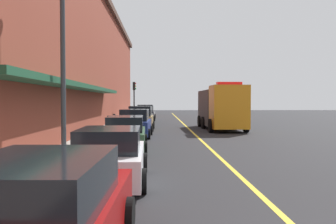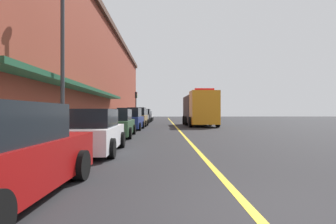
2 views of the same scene
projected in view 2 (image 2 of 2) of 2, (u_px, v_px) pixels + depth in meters
name	position (u px, v px, depth m)	size (l,w,h in m)	color
ground_plane	(175.00, 125.00, 28.47)	(112.00, 112.00, 0.00)	#232326
sidewalk_left	(118.00, 125.00, 28.34)	(2.40, 70.00, 0.15)	#9E9B93
lane_center_stripe	(175.00, 125.00, 28.47)	(0.16, 70.00, 0.01)	gold
brick_building_left	(38.00, 68.00, 27.17)	(15.03, 64.00, 12.02)	brown
parked_car_1	(91.00, 132.00, 9.33)	(2.17, 4.18, 1.56)	silver
parked_car_2	(117.00, 124.00, 15.38)	(2.08, 4.75, 1.63)	#2D5133
parked_car_3	(130.00, 120.00, 21.62)	(2.18, 4.32, 1.79)	navy
parked_car_4	(137.00, 118.00, 26.66)	(2.14, 4.15, 1.91)	#A5844C
parked_car_5	(140.00, 117.00, 31.95)	(2.12, 4.50, 1.78)	#595B60
parked_car_6	(144.00, 116.00, 37.66)	(2.10, 4.38, 1.89)	black
parked_car_7	(147.00, 116.00, 42.96)	(2.14, 4.71, 1.59)	silver
utility_truck	(199.00, 109.00, 27.69)	(3.08, 8.18, 3.69)	orange
parking_meter_0	(114.00, 117.00, 21.70)	(0.14, 0.18, 1.33)	#4C4C51
parking_meter_1	(108.00, 117.00, 19.18)	(0.14, 0.18, 1.33)	#4C4C51
street_lamp_left	(63.00, 49.00, 12.10)	(0.44, 0.44, 6.94)	#33383D
traffic_light_near	(136.00, 101.00, 39.00)	(0.38, 0.36, 4.30)	#232326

